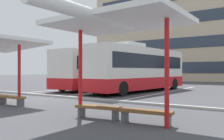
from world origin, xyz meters
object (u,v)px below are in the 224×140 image
object	(u,v)px
coach_bus_0	(105,71)
coach_bus_1	(139,70)
bench_2	(11,98)
bench_4	(145,113)
bench_3	(98,109)
waiting_shelter_2	(114,23)

from	to	relation	value
coach_bus_0	coach_bus_1	bearing A→B (deg)	-15.68
coach_bus_0	bench_2	world-z (taller)	coach_bus_0
coach_bus_1	bench_4	distance (m)	12.35
bench_2	bench_3	distance (m)	5.52
coach_bus_0	bench_2	xyz separation A→B (m)	(2.90, -11.78, -1.36)
bench_2	bench_3	size ratio (longest dim) A/B	1.02
bench_3	coach_bus_0	bearing A→B (deg)	124.86
coach_bus_1	waiting_shelter_2	bearing A→B (deg)	-66.06
coach_bus_0	coach_bus_1	size ratio (longest dim) A/B	1.10
coach_bus_0	bench_3	distance (m)	14.78
coach_bus_0	bench_4	size ratio (longest dim) A/B	7.00
coach_bus_0	bench_3	bearing A→B (deg)	-55.14
bench_4	coach_bus_0	bearing A→B (deg)	130.43
bench_2	bench_4	xyz separation A→B (m)	(7.32, -0.21, -0.00)
bench_4	coach_bus_1	bearing A→B (deg)	118.59
coach_bus_1	bench_4	size ratio (longest dim) A/B	6.35
coach_bus_1	bench_2	bearing A→B (deg)	-97.78
coach_bus_1	bench_2	distance (m)	10.76
coach_bus_1	bench_3	xyz separation A→B (m)	(4.07, -10.86, -1.43)
bench_4	bench_3	bearing A→B (deg)	-177.20
waiting_shelter_2	coach_bus_0	bearing A→B (deg)	126.87
waiting_shelter_2	bench_4	xyz separation A→B (m)	(0.90, 0.43, -2.86)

